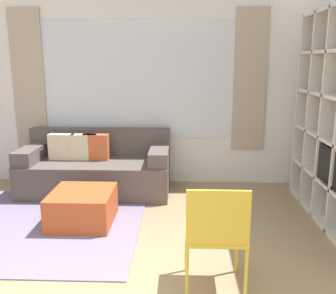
% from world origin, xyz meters
% --- Properties ---
extents(wall_back, '(6.11, 0.11, 2.70)m').
position_xyz_m(wall_back, '(0.00, 3.26, 1.36)').
color(wall_back, white).
rests_on(wall_back, ground_plane).
extents(area_rug, '(2.44, 2.03, 0.01)m').
position_xyz_m(area_rug, '(-1.04, 1.68, 0.01)').
color(area_rug, slate).
rests_on(area_rug, ground_plane).
extents(couch_main, '(1.92, 0.86, 0.80)m').
position_xyz_m(couch_main, '(-0.53, 2.79, 0.31)').
color(couch_main, '#564C47').
rests_on(couch_main, ground_plane).
extents(ottoman, '(0.65, 0.67, 0.36)m').
position_xyz_m(ottoman, '(-0.45, 1.77, 0.18)').
color(ottoman, '#B74C23').
rests_on(ottoman, ground_plane).
extents(folding_chair, '(0.44, 0.46, 0.86)m').
position_xyz_m(folding_chair, '(0.86, 0.56, 0.52)').
color(folding_chair, gold).
rests_on(folding_chair, ground_plane).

